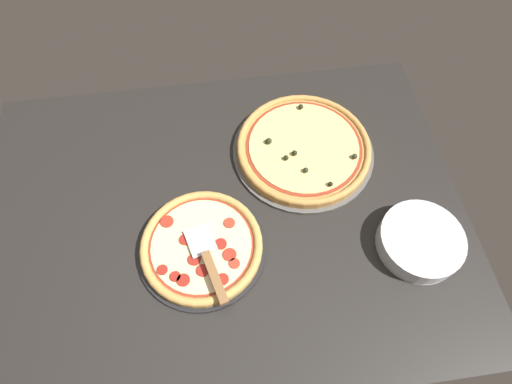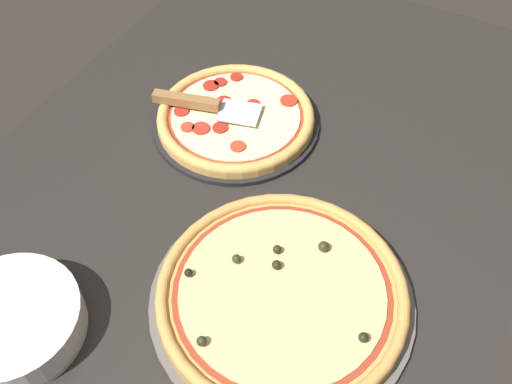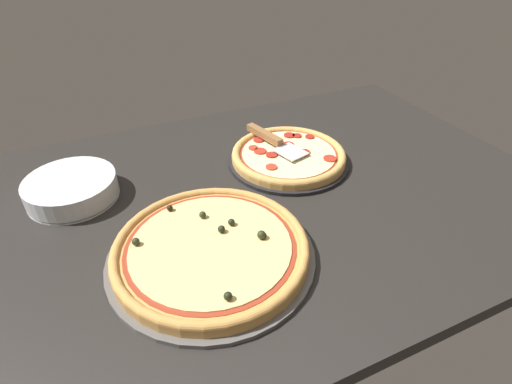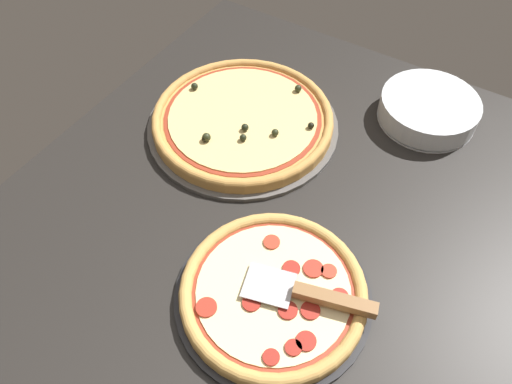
{
  "view_description": "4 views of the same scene",
  "coord_description": "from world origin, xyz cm",
  "views": [
    {
      "loc": [
        2.39,
        -50.9,
        100.13
      ],
      "look_at": [
        9.89,
        3.22,
        3.0
      ],
      "focal_mm": 28.0,
      "sensor_mm": 36.0,
      "label": 1
    },
    {
      "loc": [
        71.19,
        36.43,
        85.36
      ],
      "look_at": [
        9.89,
        3.22,
        3.0
      ],
      "focal_mm": 42.0,
      "sensor_mm": 36.0,
      "label": 2
    },
    {
      "loc": [
        42.57,
        74.67,
        59.02
      ],
      "look_at": [
        9.89,
        3.22,
        3.0
      ],
      "focal_mm": 28.0,
      "sensor_mm": 36.0,
      "label": 3
    },
    {
      "loc": [
        -41.12,
        -28.32,
        79.36
      ],
      "look_at": [
        9.89,
        3.22,
        3.0
      ],
      "focal_mm": 35.0,
      "sensor_mm": 36.0,
      "label": 4
    }
  ],
  "objects": [
    {
      "name": "pizza_pan_back",
      "position": [
        26.2,
        16.76,
        0.5
      ],
      "size": [
        42.7,
        42.7,
        1.0
      ],
      "primitive_type": "cylinder",
      "color": "#565451",
      "rests_on": "ground_plane"
    },
    {
      "name": "pizza_pan_front",
      "position": [
        -6.41,
        -10.32,
        0.5
      ],
      "size": [
        34.17,
        34.17,
        1.0
      ],
      "primitive_type": "cylinder",
      "color": "black",
      "rests_on": "ground_plane"
    },
    {
      "name": "pizza_front",
      "position": [
        -6.42,
        -10.35,
        2.28
      ],
      "size": [
        32.12,
        32.12,
        2.67
      ],
      "color": "tan",
      "rests_on": "pizza_pan_front"
    },
    {
      "name": "plate_stack",
      "position": [
        50.45,
        -17.25,
        2.8
      ],
      "size": [
        21.87,
        21.87,
        5.6
      ],
      "color": "silver",
      "rests_on": "ground_plane"
    },
    {
      "name": "pizza_back",
      "position": [
        26.19,
        16.75,
        2.6
      ],
      "size": [
        40.14,
        40.14,
        4.28
      ],
      "color": "#C68E47",
      "rests_on": "pizza_pan_back"
    },
    {
      "name": "ground_plane",
      "position": [
        0.0,
        0.0,
        -1.8
      ],
      "size": [
        135.62,
        100.01,
        3.6
      ],
      "primitive_type": "cube",
      "color": "black"
    },
    {
      "name": "serving_spatula",
      "position": [
        -4.04,
        -18.22,
        4.51
      ],
      "size": [
        10.18,
        22.64,
        2.0
      ],
      "color": "#B7B7BC",
      "rests_on": "pizza_front"
    }
  ]
}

